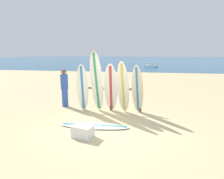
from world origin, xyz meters
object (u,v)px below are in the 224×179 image
surfboard_leaning_far_left (82,88)px  surfboard_lying_on_sand (94,126)px  surfboard_rack (111,94)px  small_boat_offshore (151,66)px  surfboard_leaning_center (123,88)px  cooler_box (83,131)px  beachgoer_standing (64,86)px  surfboard_leaning_left (97,82)px  surfboard_leaning_center_right (137,90)px  surfboard_leaning_center_left (111,88)px

surfboard_leaning_far_left → surfboard_lying_on_sand: 2.06m
surfboard_rack → surfboard_lying_on_sand: (-0.24, -1.90, -0.68)m
small_boat_offshore → surfboard_lying_on_sand: bearing=-95.9°
surfboard_leaning_center → cooler_box: size_ratio=3.64×
beachgoer_standing → cooler_box: size_ratio=2.93×
surfboard_leaning_far_left → surfboard_leaning_left: (0.61, 0.02, 0.27)m
surfboard_rack → surfboard_leaning_center_right: (1.13, -0.26, 0.30)m
surfboard_leaning_far_left → surfboard_leaning_center_left: surfboard_leaning_center_left is taller
surfboard_rack → surfboard_leaning_center_right: surfboard_leaning_center_right is taller
surfboard_leaning_center → surfboard_leaning_center_right: bearing=11.8°
surfboard_leaning_center_left → beachgoer_standing: bearing=166.8°
surfboard_leaning_center → surfboard_leaning_left: bearing=176.9°
surfboard_lying_on_sand → small_boat_offshore: 26.96m
surfboard_leaning_center_right → cooler_box: bearing=-121.3°
surfboard_rack → surfboard_leaning_center: surfboard_leaning_center is taller
surfboard_rack → small_boat_offshore: size_ratio=1.20×
surfboard_leaning_center → surfboard_lying_on_sand: 2.02m
surfboard_leaning_center → beachgoer_standing: 2.84m
surfboard_rack → surfboard_leaning_center: bearing=-33.7°
surfboard_leaning_left → surfboard_rack: bearing=30.9°
surfboard_rack → surfboard_leaning_center_left: (0.05, -0.29, 0.32)m
surfboard_rack → surfboard_leaning_left: size_ratio=1.02×
cooler_box → surfboard_leaning_center_left: bearing=94.2°
surfboard_leaning_center_right → surfboard_lying_on_sand: 2.35m
beachgoer_standing → cooler_box: (1.83, -2.97, -0.79)m
surfboard_leaning_center_left → small_boat_offshore: (2.46, 25.21, -0.78)m
surfboard_leaning_left → cooler_box: surfboard_leaning_left is taller
surfboard_rack → surfboard_leaning_center_left: bearing=-79.7°
surfboard_leaning_left → small_boat_offshore: bearing=83.1°
surfboard_leaning_left → cooler_box: (0.17, -2.41, -1.11)m
small_boat_offshore → surfboard_rack: bearing=-95.8°
surfboard_leaning_center → cooler_box: bearing=-111.7°
surfboard_leaning_far_left → beachgoer_standing: 1.20m
surfboard_leaning_center_right → beachgoer_standing: (-3.34, 0.50, -0.05)m
surfboard_rack → surfboard_lying_on_sand: surfboard_rack is taller
small_boat_offshore → cooler_box: 27.81m
surfboard_leaning_center → cooler_box: (-0.94, -2.35, -0.91)m
surfboard_rack → surfboard_leaning_center_left: size_ratio=1.27×
surfboard_leaning_left → small_boat_offshore: 25.45m
surfboard_leaning_far_left → surfboard_leaning_center_right: bearing=2.0°
surfboard_lying_on_sand → beachgoer_standing: beachgoer_standing is taller
surfboard_rack → beachgoer_standing: (-2.20, 0.24, 0.25)m
surfboard_leaning_left → surfboard_leaning_center: (1.11, -0.06, -0.20)m
surfboard_lying_on_sand → beachgoer_standing: (-1.96, 2.14, 0.93)m
beachgoer_standing → surfboard_leaning_center: bearing=-12.6°
surfboard_leaning_left → beachgoer_standing: surfboard_leaning_left is taller
surfboard_leaning_left → beachgoer_standing: bearing=161.4°
surfboard_leaning_far_left → surfboard_leaning_center_left: 1.20m
surfboard_leaning_far_left → surfboard_leaning_center: size_ratio=0.94×
surfboard_leaning_far_left → surfboard_leaning_center_right: 2.28m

